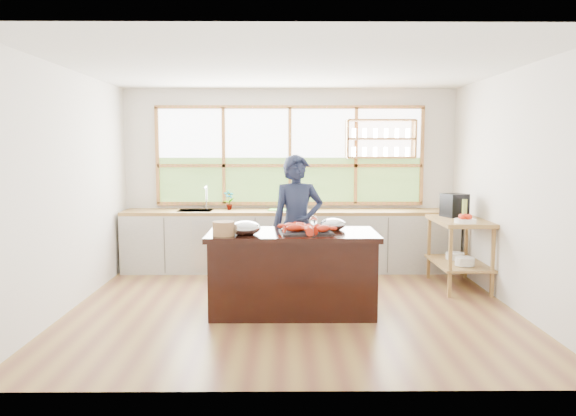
{
  "coord_description": "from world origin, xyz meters",
  "views": [
    {
      "loc": [
        -0.1,
        -6.29,
        1.82
      ],
      "look_at": [
        -0.04,
        0.15,
        1.13
      ],
      "focal_mm": 35.0,
      "sensor_mm": 36.0,
      "label": 1
    }
  ],
  "objects_px": {
    "espresso_machine": "(454,205)",
    "wicker_basket": "(224,229)",
    "island": "(292,272)",
    "cook": "(297,226)"
  },
  "relations": [
    {
      "from": "cook",
      "to": "espresso_machine",
      "type": "height_order",
      "value": "cook"
    },
    {
      "from": "island",
      "to": "wicker_basket",
      "type": "bearing_deg",
      "value": -161.35
    },
    {
      "from": "cook",
      "to": "island",
      "type": "bearing_deg",
      "value": -103.71
    },
    {
      "from": "wicker_basket",
      "to": "island",
      "type": "bearing_deg",
      "value": 18.65
    },
    {
      "from": "espresso_machine",
      "to": "wicker_basket",
      "type": "distance_m",
      "value": 3.32
    },
    {
      "from": "island",
      "to": "cook",
      "type": "height_order",
      "value": "cook"
    },
    {
      "from": "island",
      "to": "wicker_basket",
      "type": "xyz_separation_m",
      "value": [
        -0.73,
        -0.25,
        0.52
      ]
    },
    {
      "from": "island",
      "to": "cook",
      "type": "distance_m",
      "value": 0.8
    },
    {
      "from": "wicker_basket",
      "to": "cook",
      "type": "bearing_deg",
      "value": 49.26
    },
    {
      "from": "island",
      "to": "wicker_basket",
      "type": "distance_m",
      "value": 0.93
    }
  ]
}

